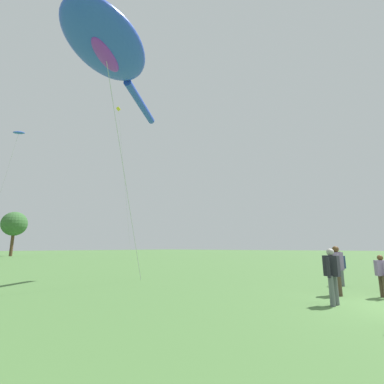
{
  "coord_description": "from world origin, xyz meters",
  "views": [
    {
      "loc": [
        -10.16,
        -0.51,
        1.67
      ],
      "look_at": [
        0.9,
        8.2,
        4.44
      ],
      "focal_mm": 26.25,
      "sensor_mm": 36.0,
      "label": 1
    }
  ],
  "objects_px": {
    "person_short_left": "(341,266)",
    "small_kite_stunt_black": "(121,137)",
    "tree_pine_center": "(14,224)",
    "person_tall_center": "(382,273)",
    "person_child_front": "(332,272)",
    "big_show_kite": "(108,49)",
    "person_photographer": "(337,267)",
    "small_kite_streamer_purple": "(18,134)"
  },
  "relations": [
    {
      "from": "person_tall_center",
      "to": "tree_pine_center",
      "type": "relative_size",
      "value": 0.17
    },
    {
      "from": "person_child_front",
      "to": "small_kite_stunt_black",
      "type": "relative_size",
      "value": 0.09
    },
    {
      "from": "big_show_kite",
      "to": "tree_pine_center",
      "type": "bearing_deg",
      "value": -137.2
    },
    {
      "from": "big_show_kite",
      "to": "person_child_front",
      "type": "xyz_separation_m",
      "value": [
        3.16,
        -7.41,
        -9.17
      ]
    },
    {
      "from": "person_short_left",
      "to": "tree_pine_center",
      "type": "height_order",
      "value": "tree_pine_center"
    },
    {
      "from": "big_show_kite",
      "to": "person_photographer",
      "type": "xyz_separation_m",
      "value": [
        5.19,
        -7.14,
        -9.12
      ]
    },
    {
      "from": "person_photographer",
      "to": "person_short_left",
      "type": "xyz_separation_m",
      "value": [
        2.82,
        0.41,
        -0.13
      ]
    },
    {
      "from": "small_kite_streamer_purple",
      "to": "person_child_front",
      "type": "bearing_deg",
      "value": 138.73
    },
    {
      "from": "big_show_kite",
      "to": "small_kite_streamer_purple",
      "type": "bearing_deg",
      "value": -129.23
    },
    {
      "from": "person_photographer",
      "to": "small_kite_streamer_purple",
      "type": "bearing_deg",
      "value": -10.82
    },
    {
      "from": "person_photographer",
      "to": "tree_pine_center",
      "type": "xyz_separation_m",
      "value": [
        10.07,
        58.36,
        5.09
      ]
    },
    {
      "from": "big_show_kite",
      "to": "tree_pine_center",
      "type": "relative_size",
      "value": 1.27
    },
    {
      "from": "big_show_kite",
      "to": "small_kite_stunt_black",
      "type": "xyz_separation_m",
      "value": [
        13.84,
        17.41,
        4.83
      ]
    },
    {
      "from": "person_child_front",
      "to": "tree_pine_center",
      "type": "xyz_separation_m",
      "value": [
        12.1,
        58.62,
        5.14
      ]
    },
    {
      "from": "person_short_left",
      "to": "tree_pine_center",
      "type": "xyz_separation_m",
      "value": [
        7.25,
        57.95,
        5.22
      ]
    },
    {
      "from": "person_tall_center",
      "to": "small_kite_stunt_black",
      "type": "height_order",
      "value": "small_kite_stunt_black"
    },
    {
      "from": "small_kite_stunt_black",
      "to": "tree_pine_center",
      "type": "distance_m",
      "value": 34.97
    },
    {
      "from": "person_child_front",
      "to": "small_kite_stunt_black",
      "type": "height_order",
      "value": "small_kite_stunt_black"
    },
    {
      "from": "tree_pine_center",
      "to": "small_kite_stunt_black",
      "type": "bearing_deg",
      "value": -92.41
    },
    {
      "from": "small_kite_streamer_purple",
      "to": "small_kite_stunt_black",
      "type": "height_order",
      "value": "small_kite_stunt_black"
    },
    {
      "from": "tree_pine_center",
      "to": "big_show_kite",
      "type": "bearing_deg",
      "value": -106.59
    },
    {
      "from": "person_tall_center",
      "to": "person_short_left",
      "type": "relative_size",
      "value": 0.95
    },
    {
      "from": "big_show_kite",
      "to": "small_kite_streamer_purple",
      "type": "distance_m",
      "value": 16.95
    },
    {
      "from": "person_tall_center",
      "to": "person_short_left",
      "type": "xyz_separation_m",
      "value": [
        2.44,
        1.7,
        0.04
      ]
    },
    {
      "from": "big_show_kite",
      "to": "small_kite_stunt_black",
      "type": "distance_m",
      "value": 22.76
    },
    {
      "from": "person_tall_center",
      "to": "person_short_left",
      "type": "height_order",
      "value": "person_short_left"
    },
    {
      "from": "person_photographer",
      "to": "person_child_front",
      "type": "xyz_separation_m",
      "value": [
        -2.03,
        -0.26,
        -0.04
      ]
    },
    {
      "from": "big_show_kite",
      "to": "person_short_left",
      "type": "bearing_deg",
      "value": 109.35
    },
    {
      "from": "person_photographer",
      "to": "small_kite_streamer_purple",
      "type": "xyz_separation_m",
      "value": [
        -2.66,
        23.85,
        10.39
      ]
    },
    {
      "from": "big_show_kite",
      "to": "person_short_left",
      "type": "height_order",
      "value": "big_show_kite"
    },
    {
      "from": "big_show_kite",
      "to": "person_child_front",
      "type": "relative_size",
      "value": 6.57
    },
    {
      "from": "big_show_kite",
      "to": "small_kite_streamer_purple",
      "type": "xyz_separation_m",
      "value": [
        2.53,
        16.71,
        1.27
      ]
    },
    {
      "from": "person_short_left",
      "to": "small_kite_streamer_purple",
      "type": "xyz_separation_m",
      "value": [
        -5.48,
        23.44,
        10.52
      ]
    },
    {
      "from": "person_short_left",
      "to": "small_kite_stunt_black",
      "type": "bearing_deg",
      "value": -25.55
    },
    {
      "from": "person_short_left",
      "to": "person_photographer",
      "type": "bearing_deg",
      "value": 86.3
    },
    {
      "from": "person_tall_center",
      "to": "tree_pine_center",
      "type": "xyz_separation_m",
      "value": [
        9.68,
        59.65,
        5.27
      ]
    },
    {
      "from": "person_photographer",
      "to": "tree_pine_center",
      "type": "relative_size",
      "value": 0.2
    },
    {
      "from": "big_show_kite",
      "to": "person_tall_center",
      "type": "distance_m",
      "value": 13.74
    },
    {
      "from": "person_photographer",
      "to": "small_kite_streamer_purple",
      "type": "relative_size",
      "value": 0.15
    },
    {
      "from": "big_show_kite",
      "to": "person_photographer",
      "type": "distance_m",
      "value": 12.7
    },
    {
      "from": "big_show_kite",
      "to": "small_kite_stunt_black",
      "type": "bearing_deg",
      "value": -159.08
    },
    {
      "from": "person_tall_center",
      "to": "person_child_front",
      "type": "distance_m",
      "value": 2.62
    }
  ]
}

